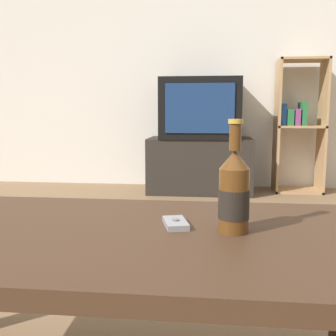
% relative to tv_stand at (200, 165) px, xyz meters
% --- Properties ---
extents(back_wall, '(8.00, 0.05, 2.60)m').
position_rel_tv_stand_xyz_m(back_wall, '(-0.13, 0.32, 1.05)').
color(back_wall, silver).
rests_on(back_wall, ground_plane).
extents(coffee_table, '(1.33, 0.62, 0.46)m').
position_rel_tv_stand_xyz_m(coffee_table, '(-0.13, -2.70, 0.15)').
color(coffee_table, '#422B1C').
rests_on(coffee_table, ground_plane).
extents(tv_stand, '(0.92, 0.50, 0.49)m').
position_rel_tv_stand_xyz_m(tv_stand, '(0.00, 0.00, 0.00)').
color(tv_stand, '#28231E').
rests_on(tv_stand, ground_plane).
extents(television, '(0.70, 0.53, 0.53)m').
position_rel_tv_stand_xyz_m(television, '(0.00, -0.00, 0.51)').
color(television, black).
rests_on(television, tv_stand).
extents(bookshelf, '(0.42, 0.30, 1.19)m').
position_rel_tv_stand_xyz_m(bookshelf, '(0.87, 0.11, 0.37)').
color(bookshelf, tan).
rests_on(bookshelf, ground_plane).
extents(beer_bottle, '(0.07, 0.07, 0.25)m').
position_rel_tv_stand_xyz_m(beer_bottle, '(0.15, -2.69, 0.30)').
color(beer_bottle, '#563314').
rests_on(beer_bottle, coffee_table).
extents(cell_phone, '(0.07, 0.10, 0.02)m').
position_rel_tv_stand_xyz_m(cell_phone, '(0.02, -2.66, 0.22)').
color(cell_phone, gray).
rests_on(cell_phone, coffee_table).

